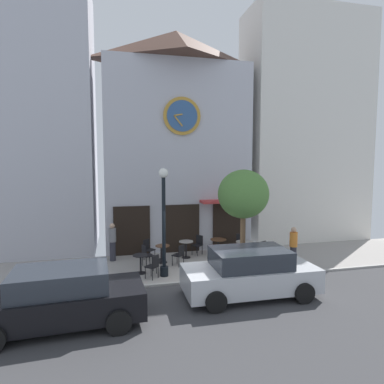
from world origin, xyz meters
TOP-DOWN VIEW (x-y plane):
  - ground_plane at (0.00, -1.27)m, footprint 24.30×10.99m
  - clock_building at (0.20, 5.51)m, footprint 7.19×3.96m
  - neighbor_building_left at (-6.80, 6.47)m, footprint 5.80×4.53m
  - neighbor_building_right at (7.63, 5.75)m, footprint 6.85×3.10m
  - street_lamp at (-1.16, 1.00)m, footprint 0.36×0.36m
  - street_tree at (1.83, 0.51)m, footprint 1.97×1.77m
  - cafe_table_center_right at (-2.01, 1.47)m, footprint 0.60×0.60m
  - cafe_table_center at (-0.99, 2.63)m, footprint 0.62×0.62m
  - cafe_table_near_door at (0.16, 3.12)m, footprint 0.65×0.65m
  - cafe_table_rightmost at (1.75, 3.28)m, footprint 0.75×0.75m
  - cafe_table_center_left at (2.73, 2.47)m, footprint 0.80×0.80m
  - cafe_chair_left_end at (0.83, 3.52)m, footprint 0.56×0.56m
  - cafe_chair_curbside at (-1.59, 0.79)m, footprint 0.57×0.57m
  - cafe_chair_under_awning at (-1.72, 2.29)m, footprint 0.52×0.52m
  - cafe_chair_facing_wall at (-1.55, 3.25)m, footprint 0.56×0.56m
  - cafe_chair_facing_street at (2.86, 3.32)m, footprint 0.52×0.52m
  - cafe_chair_right_end at (-1.22, 1.54)m, footprint 0.49×0.49m
  - cafe_chair_mid_row at (3.25, 1.88)m, footprint 0.54×0.54m
  - cafe_chair_outer at (-0.36, 2.03)m, footprint 0.57×0.57m
  - pedestrian_orange at (4.23, 0.87)m, footprint 0.39×0.39m
  - pedestrian_grey at (-3.09, 3.43)m, footprint 0.37×0.37m
  - parked_car_black at (-4.37, -2.14)m, footprint 4.40×2.22m
  - parked_car_silver at (1.27, -1.48)m, footprint 4.31×2.05m

SIDE VIEW (x-z plane):
  - ground_plane at x=0.00m, z-range -0.09..0.04m
  - cafe_table_center_right at x=-2.01m, z-range 0.11..0.86m
  - cafe_table_center at x=-0.99m, z-range 0.12..0.88m
  - cafe_table_near_door at x=0.16m, z-range 0.13..0.90m
  - cafe_chair_left_end at x=0.83m, z-range 0.08..0.98m
  - cafe_chair_curbside at x=-1.59m, z-range 0.08..0.98m
  - cafe_chair_under_awning at x=-1.72m, z-range 0.08..0.98m
  - cafe_chair_facing_wall at x=-1.55m, z-range 0.08..0.98m
  - cafe_chair_facing_street at x=2.86m, z-range 0.08..0.98m
  - cafe_chair_right_end at x=-1.22m, z-range 0.08..0.98m
  - cafe_chair_mid_row at x=3.25m, z-range 0.08..0.98m
  - cafe_chair_outer at x=-0.36m, z-range 0.08..0.98m
  - cafe_table_rightmost at x=1.75m, z-range 0.17..0.90m
  - cafe_table_center_left at x=2.73m, z-range 0.19..0.94m
  - parked_car_black at x=-4.37m, z-range -0.01..1.54m
  - parked_car_silver at x=1.27m, z-range -0.01..1.54m
  - pedestrian_orange at x=4.23m, z-range 0.03..1.70m
  - pedestrian_grey at x=-3.09m, z-range 0.03..1.70m
  - street_lamp at x=-1.16m, z-range 0.03..4.15m
  - street_tree at x=1.83m, z-range 1.07..5.13m
  - clock_building at x=0.20m, z-range 0.15..11.00m
  - neighbor_building_right at x=7.63m, z-range 0.00..12.53m
  - neighbor_building_left at x=-6.80m, z-range 0.00..13.03m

